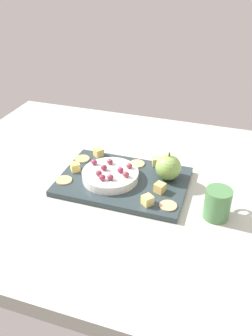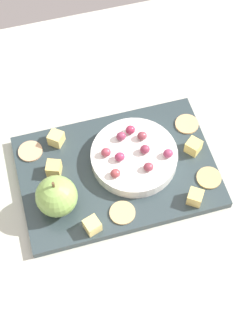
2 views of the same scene
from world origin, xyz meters
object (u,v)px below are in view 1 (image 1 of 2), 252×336
object	(u,v)px
cheese_cube_2	(147,200)
cracker_1	(64,180)
cheese_cube_0	(160,188)
cheese_cube_3	(75,167)
cracker_0	(137,164)
grape_8	(126,174)
cracker_3	(168,206)
grape_5	(102,178)
grape_6	(104,167)
cheese_cube_1	(157,162)
cracker_2	(82,159)
platter	(123,182)
grape_2	(99,173)
grape_7	(110,177)
grape_3	(129,166)
cup	(218,204)
grape_1	(120,170)
serving_dish	(110,175)
grape_4	(94,162)
grape_0	(110,162)
apple_whole	(168,167)
cheese_cube_4	(98,152)

from	to	relation	value
cheese_cube_2	cracker_1	bearing A→B (deg)	-6.41
cheese_cube_0	cheese_cube_3	distance (cm)	27.57
cracker_0	grape_8	bearing A→B (deg)	90.21
cracker_3	cracker_0	bearing A→B (deg)	-51.78
grape_5	grape_6	xyz separation A→B (cm)	(1.44, -5.11, 0.02)
cheese_cube_1	cracker_2	distance (cm)	24.38
cheese_cube_2	grape_6	world-z (taller)	grape_6
platter	grape_6	world-z (taller)	grape_6
cheese_cube_1	cheese_cube_2	size ratio (longest dim) A/B	1.00
cheese_cube_0	grape_8	size ratio (longest dim) A/B	1.38
grape_2	grape_7	size ratio (longest dim) A/B	1.00
cracker_3	grape_3	size ratio (longest dim) A/B	2.50
cup	grape_3	bearing A→B (deg)	-18.53
cheese_cube_2	grape_1	xyz separation A→B (cm)	(10.73, -8.81, 2.13)
platter	cheese_cube_1	xyz separation A→B (cm)	(-7.54, -10.81, 2.23)
cracker_3	cheese_cube_2	bearing A→B (deg)	8.84
serving_dish	cheese_cube_1	distance (cm)	16.36
grape_4	grape_5	distance (cm)	8.97
grape_4	grape_0	bearing A→B (deg)	-157.66
grape_6	grape_8	bearing A→B (deg)	169.24
cheese_cube_0	grape_0	world-z (taller)	grape_0
cheese_cube_2	grape_6	size ratio (longest dim) A/B	1.38
apple_whole	grape_1	size ratio (longest dim) A/B	3.98
apple_whole	grape_6	bearing A→B (deg)	16.77
cracker_0	grape_4	xyz separation A→B (cm)	(11.30, 8.17, 3.22)
grape_5	cup	size ratio (longest dim) A/B	0.20
serving_dish	grape_7	bearing A→B (deg)	111.32
grape_7	cheese_cube_1	bearing A→B (deg)	-121.58
cheese_cube_2	grape_4	distance (cm)	22.53
grape_2	grape_7	distance (cm)	4.10
cheese_cube_2	grape_3	bearing A→B (deg)	-53.03
grape_1	grape_2	world-z (taller)	grape_1
cracker_3	grape_6	bearing A→B (deg)	-19.72
cheese_cube_1	cracker_3	distance (cm)	20.93
grape_1	grape_3	xyz separation A→B (cm)	(-1.70, -3.19, -0.09)
platter	cracker_3	bearing A→B (deg)	151.38
cheese_cube_1	grape_2	xyz separation A→B (cm)	(13.71, 14.84, 2.07)
cheese_cube_4	cup	world-z (taller)	cup
cheese_cube_0	cracker_2	distance (cm)	29.84
cheese_cube_1	cheese_cube_3	distance (cm)	25.65
cracker_0	grape_8	distance (cm)	12.03
grape_1	grape_3	size ratio (longest dim) A/B	1.00
cheese_cube_3	cheese_cube_4	world-z (taller)	same
cracker_3	grape_1	world-z (taller)	grape_1
grape_8	cup	size ratio (longest dim) A/B	0.20
platter	grape_4	distance (cm)	10.75
grape_1	grape_4	bearing A→B (deg)	-10.74
cheese_cube_3	grape_0	world-z (taller)	grape_0
serving_dish	cracker_1	world-z (taller)	serving_dish
serving_dish	cracker_3	distance (cm)	20.70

